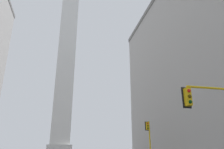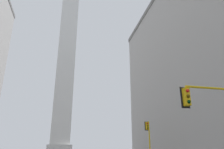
# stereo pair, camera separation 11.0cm
# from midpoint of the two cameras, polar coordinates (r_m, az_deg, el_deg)

# --- Properties ---
(obelisk) EXTENTS (7.39, 7.39, 74.39)m
(obelisk) POSITION_cam_midpoint_polar(r_m,az_deg,el_deg) (80.11, -11.74, 5.91)
(obelisk) COLOR silver
(obelisk) RESTS_ON ground_plane
(traffic_light_mid_right) EXTENTS (0.80, 0.53, 6.47)m
(traffic_light_mid_right) POSITION_cam_midpoint_polar(r_m,az_deg,el_deg) (34.40, 9.50, -15.64)
(traffic_light_mid_right) COLOR yellow
(traffic_light_mid_right) RESTS_ON ground_plane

